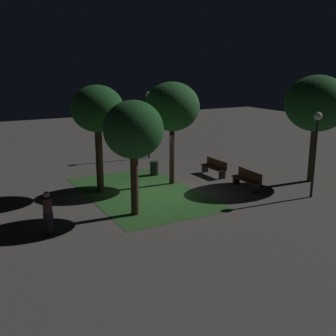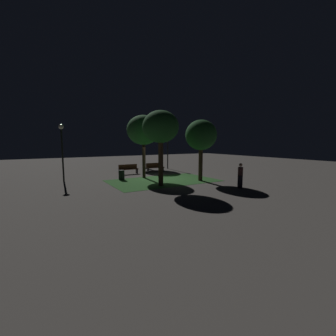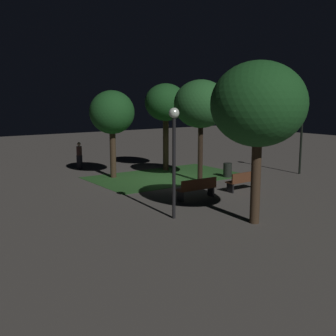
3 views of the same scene
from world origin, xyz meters
name	(u,v)px [view 3 (image 3 of 3)]	position (x,y,z in m)	size (l,w,h in m)	color
ground_plane	(168,180)	(0.00, 0.00, 0.00)	(60.00, 60.00, 0.00)	#56514C
grass_lawn	(166,176)	(0.43, 0.77, 0.01)	(8.01, 4.90, 0.01)	#2D6028
bench_back_row	(197,188)	(-1.39, -4.08, 0.48)	(1.82, 0.55, 0.88)	brown
bench_near_trees	(244,180)	(1.38, -4.08, 0.48)	(1.80, 0.50, 0.88)	brown
tree_back_left	(166,103)	(1.53, 2.38, 3.88)	(2.40, 2.40, 5.01)	#423021
tree_left_canopy	(201,104)	(1.10, -1.26, 3.87)	(2.68, 2.68, 5.09)	#2D2116
tree_right_canopy	(258,105)	(-1.92, -7.81, 3.97)	(3.13, 3.13, 5.40)	#423021
tree_back_right	(112,113)	(-2.02, 2.19, 3.41)	(2.34, 2.34, 4.59)	#423021
lamp_post_plaza_east	(302,122)	(6.99, -2.86, 2.90)	(0.36, 0.36, 4.23)	black
lamp_post_path_center	(174,142)	(-3.83, -5.79, 2.69)	(0.36, 0.36, 3.88)	black
trash_bin	(228,170)	(3.03, -1.24, 0.38)	(0.46, 0.46, 0.76)	black
pedestrian	(79,155)	(-2.42, 5.70, 0.85)	(0.32, 0.34, 1.61)	black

